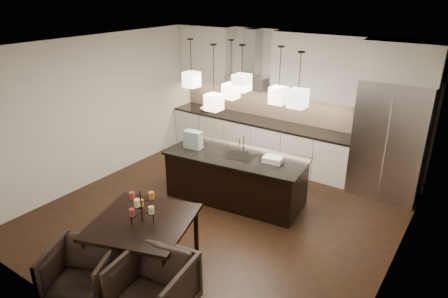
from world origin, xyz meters
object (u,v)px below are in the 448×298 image
Objects in this scene: armchair_left at (83,273)px; armchair_right at (154,288)px; island_body at (236,178)px; refrigerator at (390,140)px; dining_table at (145,244)px.

armchair_left is 0.96× the size of armchair_right.
island_body is at bearing 95.35° from armchair_right.
armchair_left is (-0.20, -3.14, -0.05)m from island_body.
refrigerator is at bearing 39.15° from armchair_left.
island_body is 3.15m from armchair_left.
refrigerator is 0.90× the size of island_body.
armchair_right is at bearing -82.69° from island_body.
island_body is 2.93m from armchair_right.
refrigerator is 4.61m from dining_table.
armchair_left is at bearing -115.64° from refrigerator.
refrigerator is at bearing 43.84° from dining_table.
island_body reaches higher than dining_table.
refrigerator is 2.84m from island_body.
refrigerator reaches higher than island_body.
dining_table is (0.00, -2.29, -0.04)m from island_body.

